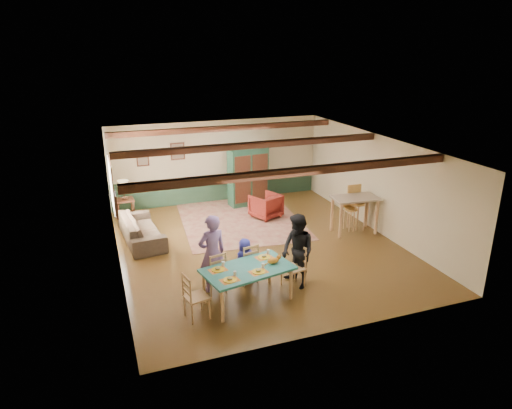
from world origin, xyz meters
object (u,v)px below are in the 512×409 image
object	(u,v)px
dining_chair_end_right	(293,267)
bar_stool_left	(351,213)
cat	(273,260)
armchair	(266,206)
dining_chair_end_left	(196,296)
sofa	(141,229)
counter_table	(354,215)
dining_chair_far_left	(214,271)
dining_chair_far_right	(247,262)
bar_stool_right	(357,208)
person_woman	(298,251)
person_man	(212,253)
end_table	(126,209)
person_child	(245,260)
armoire	(248,175)
dining_table	(248,285)
table_lamp	(124,190)

from	to	relation	value
dining_chair_end_right	bar_stool_left	xyz separation A→B (m)	(2.87, 2.42, 0.03)
cat	armchair	bearing A→B (deg)	58.97
dining_chair_end_left	dining_chair_end_right	distance (m)	2.28
armchair	bar_stool_left	bearing A→B (deg)	113.92
sofa	counter_table	world-z (taller)	counter_table
dining_chair_far_left	dining_chair_far_right	xyz separation A→B (m)	(0.78, 0.16, 0.00)
armchair	bar_stool_right	distance (m)	2.74
dining_chair_far_left	person_woman	bearing A→B (deg)	156.43
dining_chair_far_left	cat	world-z (taller)	dining_chair_far_left
person_man	end_table	world-z (taller)	person_man
dining_chair_far_right	counter_table	xyz separation A→B (m)	(3.73, 1.69, 0.05)
person_man	person_child	xyz separation A→B (m)	(0.78, 0.16, -0.36)
dining_chair_far_right	bar_stool_left	bearing A→B (deg)	-165.27
dining_chair_far_left	counter_table	size ratio (longest dim) A/B	0.75
armoire	end_table	distance (m)	3.98
person_child	counter_table	world-z (taller)	counter_table
dining_table	armchair	distance (m)	4.88
armchair	end_table	xyz separation A→B (m)	(-4.03, 1.26, -0.05)
dining_chair_far_left	person_child	size ratio (longest dim) A/B	0.95
armchair	counter_table	xyz separation A→B (m)	(1.89, -1.95, 0.15)
person_man	person_woman	bearing A→B (deg)	154.13
person_woman	bar_stool_left	size ratio (longest dim) A/B	1.63
person_man	armoire	world-z (taller)	armoire
counter_table	bar_stool_left	bearing A→B (deg)	86.52
dining_chair_end_left	counter_table	world-z (taller)	counter_table
dining_chair_far_right	cat	bearing A→B (deg)	100.37
person_woman	end_table	size ratio (longest dim) A/B	2.57
dining_chair_far_left	sofa	distance (m)	3.46
bar_stool_left	sofa	bearing A→B (deg)	161.98
dining_chair_end_right	bar_stool_right	bearing A→B (deg)	116.56
dining_chair_far_right	dining_chair_end_right	xyz separation A→B (m)	(0.87, -0.55, 0.00)
dining_table	armoire	xyz separation A→B (m)	(1.97, 5.74, 0.62)
armoire	bar_stool_right	size ratio (longest dim) A/B	1.56
table_lamp	bar_stool_left	size ratio (longest dim) A/B	0.58
armchair	dining_chair_far_right	bearing A→B (deg)	39.83
dining_table	dining_chair_far_left	distance (m)	0.82
dining_table	person_woman	size ratio (longest dim) A/B	1.09
cat	bar_stool_left	world-z (taller)	bar_stool_left
dining_chair_end_left	bar_stool_left	distance (m)	5.86
armchair	table_lamp	size ratio (longest dim) A/B	1.39
person_woman	table_lamp	size ratio (longest dim) A/B	2.81
dining_chair_far_right	person_child	xyz separation A→B (m)	(-0.02, 0.08, 0.03)
dining_chair_end_right	end_table	size ratio (longest dim) A/B	1.48
sofa	counter_table	distance (m)	5.84
person_woman	counter_table	world-z (taller)	person_woman
dining_chair_end_right	person_child	size ratio (longest dim) A/B	0.95
dining_chair_far_left	end_table	bearing A→B (deg)	-86.22
sofa	armoire	bearing A→B (deg)	-68.08
bar_stool_right	dining_chair_end_right	bearing A→B (deg)	-141.16
dining_chair_far_right	dining_chair_end_left	size ratio (longest dim) A/B	1.00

